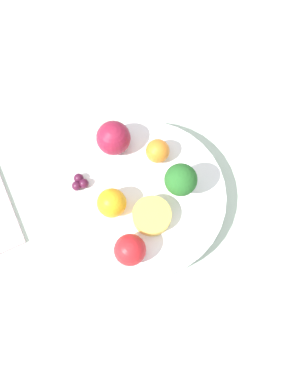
{
  "coord_description": "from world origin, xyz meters",
  "views": [
    {
      "loc": [
        0.12,
        0.14,
        0.61
      ],
      "look_at": [
        0.0,
        0.0,
        0.06
      ],
      "focal_mm": 35.0,
      "sensor_mm": 36.0,
      "label": 1
    }
  ],
  "objects_px": {
    "apple_green": "(130,250)",
    "grape_cluster": "(80,183)",
    "bowl": "(144,197)",
    "small_cup": "(152,216)",
    "broccoli": "(181,180)",
    "apple_red": "(113,138)",
    "orange_back": "(158,151)",
    "orange_front": "(112,203)"
  },
  "relations": [
    {
      "from": "bowl",
      "to": "grape_cluster",
      "type": "height_order",
      "value": "grape_cluster"
    },
    {
      "from": "bowl",
      "to": "orange_back",
      "type": "relative_size",
      "value": 6.79
    },
    {
      "from": "apple_green",
      "to": "small_cup",
      "type": "height_order",
      "value": "apple_green"
    },
    {
      "from": "apple_green",
      "to": "grape_cluster",
      "type": "bearing_deg",
      "value": -95.41
    },
    {
      "from": "broccoli",
      "to": "orange_front",
      "type": "relative_size",
      "value": 1.53
    },
    {
      "from": "grape_cluster",
      "to": "broccoli",
      "type": "bearing_deg",
      "value": 134.76
    },
    {
      "from": "apple_red",
      "to": "orange_front",
      "type": "bearing_deg",
      "value": 47.84
    },
    {
      "from": "bowl",
      "to": "orange_back",
      "type": "xyz_separation_m",
      "value": [
        -0.06,
        -0.03,
        0.04
      ]
    },
    {
      "from": "apple_green",
      "to": "orange_back",
      "type": "xyz_separation_m",
      "value": [
        -0.14,
        -0.09,
        -0.0
      ]
    },
    {
      "from": "orange_back",
      "to": "small_cup",
      "type": "distance_m",
      "value": 0.11
    },
    {
      "from": "small_cup",
      "to": "bowl",
      "type": "bearing_deg",
      "value": -115.12
    },
    {
      "from": "broccoli",
      "to": "orange_back",
      "type": "relative_size",
      "value": 1.79
    },
    {
      "from": "grape_cluster",
      "to": "orange_front",
      "type": "bearing_deg",
      "value": 102.24
    },
    {
      "from": "orange_front",
      "to": "grape_cluster",
      "type": "height_order",
      "value": "orange_front"
    },
    {
      "from": "broccoli",
      "to": "orange_back",
      "type": "bearing_deg",
      "value": -102.56
    },
    {
      "from": "bowl",
      "to": "apple_red",
      "type": "relative_size",
      "value": 4.77
    },
    {
      "from": "broccoli",
      "to": "orange_back",
      "type": "height_order",
      "value": "broccoli"
    },
    {
      "from": "bowl",
      "to": "broccoli",
      "type": "relative_size",
      "value": 3.79
    },
    {
      "from": "orange_front",
      "to": "apple_red",
      "type": "bearing_deg",
      "value": -132.16
    },
    {
      "from": "orange_back",
      "to": "apple_green",
      "type": "bearing_deg",
      "value": 33.08
    },
    {
      "from": "bowl",
      "to": "small_cup",
      "type": "relative_size",
      "value": 4.41
    },
    {
      "from": "apple_green",
      "to": "grape_cluster",
      "type": "distance_m",
      "value": 0.14
    },
    {
      "from": "small_cup",
      "to": "orange_back",
      "type": "bearing_deg",
      "value": -137.5
    },
    {
      "from": "orange_front",
      "to": "orange_back",
      "type": "distance_m",
      "value": 0.11
    },
    {
      "from": "orange_front",
      "to": "small_cup",
      "type": "distance_m",
      "value": 0.06
    },
    {
      "from": "apple_red",
      "to": "orange_front",
      "type": "height_order",
      "value": "apple_red"
    },
    {
      "from": "orange_back",
      "to": "grape_cluster",
      "type": "bearing_deg",
      "value": -20.31
    },
    {
      "from": "broccoli",
      "to": "apple_green",
      "type": "xyz_separation_m",
      "value": [
        0.12,
        0.02,
        -0.02
      ]
    },
    {
      "from": "bowl",
      "to": "broccoli",
      "type": "bearing_deg",
      "value": 146.12
    },
    {
      "from": "bowl",
      "to": "apple_red",
      "type": "distance_m",
      "value": 0.11
    },
    {
      "from": "apple_red",
      "to": "apple_green",
      "type": "xyz_separation_m",
      "value": [
        0.1,
        0.15,
        -0.0
      ]
    },
    {
      "from": "grape_cluster",
      "to": "small_cup",
      "type": "xyz_separation_m",
      "value": [
        -0.05,
        0.12,
        0.0
      ]
    },
    {
      "from": "orange_front",
      "to": "grape_cluster",
      "type": "xyz_separation_m",
      "value": [
        0.01,
        -0.06,
        -0.01
      ]
    },
    {
      "from": "broccoli",
      "to": "orange_back",
      "type": "distance_m",
      "value": 0.07
    },
    {
      "from": "small_cup",
      "to": "orange_front",
      "type": "bearing_deg",
      "value": -58.0
    },
    {
      "from": "broccoli",
      "to": "apple_green",
      "type": "distance_m",
      "value": 0.13
    },
    {
      "from": "grape_cluster",
      "to": "apple_red",
      "type": "bearing_deg",
      "value": -169.98
    },
    {
      "from": "apple_red",
      "to": "small_cup",
      "type": "relative_size",
      "value": 0.93
    },
    {
      "from": "broccoli",
      "to": "orange_front",
      "type": "distance_m",
      "value": 0.11
    },
    {
      "from": "grape_cluster",
      "to": "small_cup",
      "type": "height_order",
      "value": "small_cup"
    },
    {
      "from": "broccoli",
      "to": "small_cup",
      "type": "bearing_deg",
      "value": 5.45
    },
    {
      "from": "broccoli",
      "to": "small_cup",
      "type": "relative_size",
      "value": 1.16
    }
  ]
}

